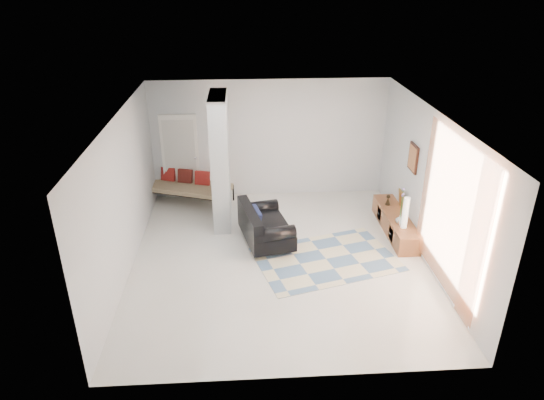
{
  "coord_description": "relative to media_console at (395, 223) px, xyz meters",
  "views": [
    {
      "loc": [
        -0.63,
        -7.87,
        5.0
      ],
      "look_at": [
        -0.09,
        0.6,
        0.96
      ],
      "focal_mm": 32.0,
      "sensor_mm": 36.0,
      "label": 1
    }
  ],
  "objects": [
    {
      "name": "wall_right",
      "position": [
        0.23,
        -0.9,
        1.2
      ],
      "size": [
        0.0,
        6.0,
        6.0
      ],
      "primitive_type": "plane",
      "rotation": [
        1.57,
        0.0,
        -1.57
      ],
      "color": "silver",
      "rests_on": "ground"
    },
    {
      "name": "ceiling",
      "position": [
        -2.52,
        -0.9,
        2.6
      ],
      "size": [
        6.0,
        6.0,
        0.0
      ],
      "primitive_type": "plane",
      "rotation": [
        3.14,
        0.0,
        0.0
      ],
      "color": "white",
      "rests_on": "wall_back"
    },
    {
      "name": "wall_front",
      "position": [
        -2.52,
        -3.9,
        1.2
      ],
      "size": [
        6.0,
        0.0,
        6.0
      ],
      "primitive_type": "plane",
      "rotation": [
        -1.57,
        0.0,
        0.0
      ],
      "color": "silver",
      "rests_on": "ground"
    },
    {
      "name": "media_console",
      "position": [
        0.0,
        0.0,
        0.0
      ],
      "size": [
        0.45,
        2.03,
        0.8
      ],
      "color": "brown",
      "rests_on": "floor"
    },
    {
      "name": "bronze_figurine",
      "position": [
        -0.05,
        0.48,
        0.31
      ],
      "size": [
        0.13,
        0.13,
        0.23
      ],
      "primitive_type": null,
      "rotation": [
        0.0,
        0.0,
        0.09
      ],
      "color": "black",
      "rests_on": "media_console"
    },
    {
      "name": "loveseat",
      "position": [
        -2.78,
        -0.25,
        0.16
      ],
      "size": [
        1.14,
        1.6,
        0.76
      ],
      "rotation": [
        0.0,
        0.0,
        0.21
      ],
      "color": "silver",
      "rests_on": "floor"
    },
    {
      "name": "daybed",
      "position": [
        -4.44,
        1.73,
        0.21
      ],
      "size": [
        2.07,
        1.41,
        0.77
      ],
      "rotation": [
        0.0,
        0.0,
        -0.35
      ],
      "color": "black",
      "rests_on": "floor"
    },
    {
      "name": "wall_back",
      "position": [
        -2.52,
        2.1,
        1.2
      ],
      "size": [
        6.0,
        0.0,
        6.0
      ],
      "primitive_type": "plane",
      "rotation": [
        1.57,
        0.0,
        0.0
      ],
      "color": "silver",
      "rests_on": "ground"
    },
    {
      "name": "area_rug",
      "position": [
        -1.62,
        -1.0,
        -0.2
      ],
      "size": [
        2.94,
        2.35,
        0.01
      ],
      "primitive_type": "cube",
      "rotation": [
        0.0,
        0.0,
        0.27
      ],
      "color": "beige",
      "rests_on": "floor"
    },
    {
      "name": "vase",
      "position": [
        -0.05,
        -0.38,
        0.29
      ],
      "size": [
        0.19,
        0.19,
        0.18
      ],
      "primitive_type": "imported",
      "rotation": [
        0.0,
        0.0,
        0.14
      ],
      "color": "silver",
      "rests_on": "media_console"
    },
    {
      "name": "hallway_door",
      "position": [
        -4.62,
        2.06,
        0.82
      ],
      "size": [
        0.85,
        0.06,
        2.04
      ],
      "primitive_type": "cube",
      "color": "white",
      "rests_on": "floor"
    },
    {
      "name": "wall_left",
      "position": [
        -5.27,
        -0.9,
        1.2
      ],
      "size": [
        0.0,
        6.0,
        6.0
      ],
      "primitive_type": "plane",
      "rotation": [
        1.57,
        0.0,
        1.57
      ],
      "color": "silver",
      "rests_on": "ground"
    },
    {
      "name": "cylinder_lamp",
      "position": [
        -0.02,
        -0.55,
        0.52
      ],
      "size": [
        0.12,
        0.12,
        0.64
      ],
      "primitive_type": "cylinder",
      "color": "white",
      "rests_on": "media_console"
    },
    {
      "name": "curtain",
      "position": [
        0.15,
        -2.05,
        1.25
      ],
      "size": [
        0.0,
        2.55,
        2.55
      ],
      "primitive_type": "plane",
      "rotation": [
        1.57,
        0.0,
        1.57
      ],
      "color": "orange",
      "rests_on": "wall_right"
    },
    {
      "name": "wall_art",
      "position": [
        0.2,
        -0.0,
        1.45
      ],
      "size": [
        0.04,
        0.45,
        0.55
      ],
      "primitive_type": "cube",
      "color": "#38180F",
      "rests_on": "wall_right"
    },
    {
      "name": "partition_column",
      "position": [
        -3.62,
        0.7,
        1.2
      ],
      "size": [
        0.35,
        1.2,
        2.8
      ],
      "primitive_type": "cube",
      "color": "#A3A8AA",
      "rests_on": "floor"
    },
    {
      "name": "floor",
      "position": [
        -2.52,
        -0.9,
        -0.2
      ],
      "size": [
        6.0,
        6.0,
        0.0
      ],
      "primitive_type": "plane",
      "color": "beige",
      "rests_on": "ground"
    }
  ]
}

